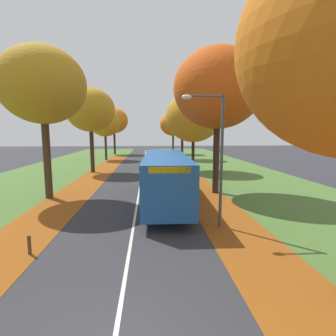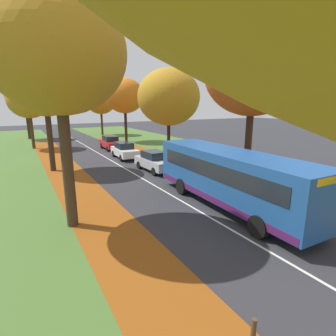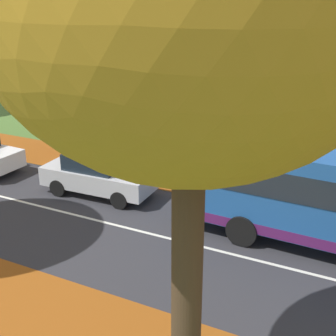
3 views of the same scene
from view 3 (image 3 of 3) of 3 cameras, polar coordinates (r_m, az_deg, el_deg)
name	(u,v)px [view 3 (image 3 of 3)]	position (r m, az deg, el deg)	size (l,w,h in m)	color
grass_verge_right	(186,141)	(23.71, 2.15, 3.30)	(12.00, 90.00, 0.01)	#476B2D
leaf_litter_right	(281,197)	(17.83, 13.62, -3.45)	(2.80, 60.00, 0.00)	#8C4714
road_centre_line	(74,214)	(16.37, -11.44, -5.58)	(0.12, 80.00, 0.01)	silver
tree_right_mid	(60,18)	(22.02, -13.09, 17.38)	(6.14, 6.14, 8.78)	black
car_silver_lead	(98,174)	(17.51, -8.52, -0.67)	(1.91, 4.27, 1.62)	#B7BABF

